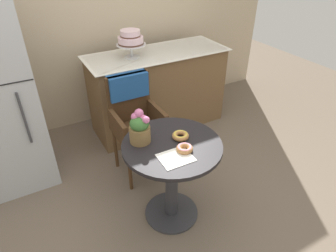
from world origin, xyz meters
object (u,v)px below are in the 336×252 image
(tiered_cake_stand, at_px, (131,39))
(wicker_chair, at_px, (133,110))
(cafe_table, at_px, (172,167))
(donut_front, at_px, (180,135))
(donut_mid, at_px, (185,148))
(flower_vase, at_px, (140,128))

(tiered_cake_stand, bearing_deg, wicker_chair, -113.42)
(cafe_table, bearing_deg, wicker_chair, 90.23)
(donut_front, bearing_deg, cafe_table, -159.18)
(donut_mid, relative_size, tiered_cake_stand, 0.39)
(wicker_chair, xyz_separation_m, donut_mid, (0.04, -0.81, 0.10))
(wicker_chair, height_order, donut_front, wicker_chair)
(donut_front, xyz_separation_m, flower_vase, (-0.27, 0.11, 0.09))
(donut_front, bearing_deg, wicker_chair, 97.84)
(cafe_table, height_order, wicker_chair, wicker_chair)
(cafe_table, distance_m, flower_vase, 0.40)
(donut_front, height_order, flower_vase, flower_vase)
(donut_mid, relative_size, flower_vase, 0.47)
(wicker_chair, xyz_separation_m, flower_vase, (-0.18, -0.56, 0.19))
(donut_front, relative_size, flower_vase, 0.50)
(donut_front, distance_m, tiered_cake_stand, 1.32)
(flower_vase, xyz_separation_m, tiered_cake_stand, (0.44, 1.16, 0.25))
(wicker_chair, relative_size, flower_vase, 3.84)
(tiered_cake_stand, bearing_deg, flower_vase, -110.67)
(cafe_table, height_order, tiered_cake_stand, tiered_cake_stand)
(donut_front, relative_size, tiered_cake_stand, 0.41)
(wicker_chair, relative_size, donut_mid, 8.22)
(cafe_table, xyz_separation_m, wicker_chair, (-0.00, 0.70, 0.13))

